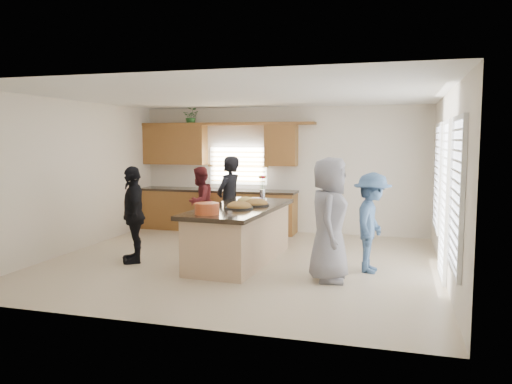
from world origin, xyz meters
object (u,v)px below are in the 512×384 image
(woman_left_front, at_px, (133,214))
(woman_right_front, at_px, (329,220))
(woman_left_mid, at_px, (200,201))
(woman_right_back, at_px, (372,223))
(woman_left_back, at_px, (229,201))
(island, at_px, (240,235))
(salad_bowl, at_px, (207,208))

(woman_left_front, height_order, woman_right_front, woman_right_front)
(woman_left_mid, xyz_separation_m, woman_right_back, (3.72, -2.02, 0.04))
(woman_left_back, height_order, woman_left_front, woman_left_back)
(woman_left_back, relative_size, woman_left_mid, 1.17)
(woman_left_mid, bearing_deg, woman_right_back, 70.02)
(island, height_order, woman_left_front, woman_left_front)
(salad_bowl, xyz_separation_m, woman_right_front, (1.82, 0.24, -0.13))
(woman_left_mid, relative_size, woman_right_back, 0.95)
(woman_left_mid, bearing_deg, island, 46.70)
(woman_left_back, distance_m, woman_left_mid, 1.25)
(woman_left_mid, height_order, woman_right_front, woman_right_front)
(woman_left_mid, bearing_deg, woman_left_front, 4.04)
(island, bearing_deg, salad_bowl, -99.09)
(woman_right_back, relative_size, woman_right_front, 0.86)
(woman_right_back, bearing_deg, woman_left_back, 72.91)
(woman_left_back, height_order, woman_left_mid, woman_left_back)
(salad_bowl, xyz_separation_m, woman_left_mid, (-1.32, 2.93, -0.30))
(woman_left_back, relative_size, woman_right_front, 0.96)
(salad_bowl, relative_size, woman_left_mid, 0.25)
(salad_bowl, height_order, woman_right_back, woman_right_back)
(salad_bowl, xyz_separation_m, woman_left_front, (-1.52, 0.46, -0.23))
(island, bearing_deg, woman_left_mid, 131.44)
(woman_right_front, bearing_deg, woman_right_back, -43.45)
(woman_left_front, height_order, woman_right_back, woman_left_front)
(woman_left_back, bearing_deg, island, 42.20)
(woman_left_back, bearing_deg, woman_left_front, -19.68)
(woman_left_mid, xyz_separation_m, woman_left_front, (-0.19, -2.46, 0.07))
(woman_left_front, bearing_deg, woman_left_back, 113.41)
(woman_left_front, relative_size, woman_right_back, 1.04)
(woman_left_front, distance_m, woman_right_back, 3.94)
(salad_bowl, distance_m, woman_left_mid, 3.23)
(salad_bowl, bearing_deg, woman_left_back, 100.14)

